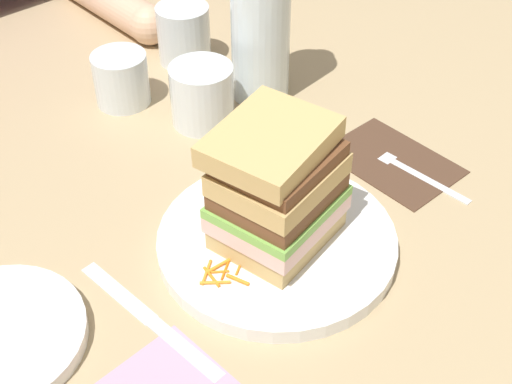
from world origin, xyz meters
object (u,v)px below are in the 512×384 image
Objects in this scene: empty_tumbler_0 at (184,34)px; knife at (153,321)px; napkin_dark at (393,161)px; fork at (408,167)px; juice_glass at (202,99)px; water_bottle at (261,0)px; main_plate at (275,240)px; sandwich at (275,187)px; empty_tumbler_1 at (121,79)px.

knife is at bearing -131.52° from empty_tumbler_0.
fork is at bearing -87.17° from napkin_dark.
fork is 0.37m from knife.
knife is 0.50m from empty_tumbler_0.
juice_glass reaches higher than knife.
water_bottle reaches higher than napkin_dark.
main_plate is 0.33m from water_bottle.
sandwich is at bearing -129.75° from water_bottle.
sandwich is 0.23m from fork.
napkin_dark is at bearing 2.01° from sandwich.
juice_glass is at bearing 42.74° from knife.
water_bottle reaches higher than empty_tumbler_0.
sandwich is 1.95× the size of empty_tumbler_1.
juice_glass reaches higher than main_plate.
main_plate is at bearing -129.53° from water_bottle.
juice_glass is at bearing 117.43° from napkin_dark.
fork is 0.54× the size of water_bottle.
sandwich is 0.94× the size of napkin_dark.
main_plate is at bearing -1.30° from knife.
juice_glass is (0.09, 0.23, 0.03)m from main_plate.
empty_tumbler_0 is (0.17, 0.38, -0.04)m from sandwich.
juice_glass is at bearing 68.51° from sandwich.
water_bottle reaches higher than empty_tumbler_1.
empty_tumbler_1 is at bearing 83.49° from main_plate.
water_bottle reaches higher than main_plate.
main_plate is 1.76× the size of sandwich.
main_plate is 0.83× the size of water_bottle.
napkin_dark is 1.85× the size of juice_glass.
empty_tumbler_1 is (-0.17, 0.36, 0.03)m from fork.
water_bottle is at bearing 33.14° from knife.
empty_tumbler_1 reaches higher than main_plate.
fork is 0.39m from empty_tumbler_0.
fork is 1.94× the size of empty_tumbler_0.
juice_glass is 0.16m from empty_tumbler_0.
empty_tumbler_1 is (-0.15, 0.11, -0.11)m from water_bottle.
napkin_dark is at bearing 2.18° from main_plate.
water_bottle reaches higher than fork.
napkin_dark is 0.92× the size of fork.
fork is (0.21, -0.01, -0.08)m from sandwich.
juice_glass is at bearing 178.91° from water_bottle.
main_plate is 0.21m from fork.
main_plate is 0.21m from napkin_dark.
juice_glass reaches higher than napkin_dark.
water_bottle is 3.60× the size of empty_tumbler_0.
fork is 0.83× the size of knife.
sandwich is at bearing -96.68° from empty_tumbler_1.
empty_tumbler_1 is at bearing 143.60° from water_bottle.
empty_tumbler_1 is (-0.17, 0.34, 0.03)m from napkin_dark.
napkin_dark is 0.02m from fork.
main_plate is at bearing -177.82° from napkin_dark.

